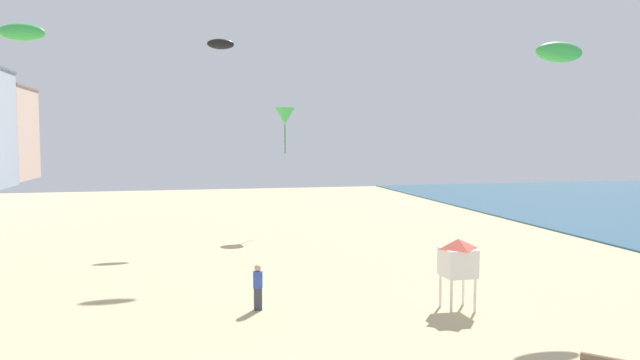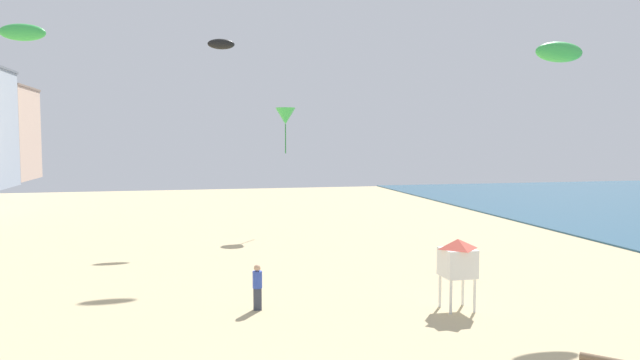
{
  "view_description": "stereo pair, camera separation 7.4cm",
  "coord_description": "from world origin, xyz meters",
  "px_view_note": "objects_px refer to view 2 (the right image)",
  "views": [
    {
      "loc": [
        -1.69,
        -10.57,
        6.12
      ],
      "look_at": [
        4.23,
        15.14,
        4.22
      ],
      "focal_mm": 32.96,
      "sensor_mm": 36.0,
      "label": 1
    },
    {
      "loc": [
        -1.62,
        -10.59,
        6.12
      ],
      "look_at": [
        4.23,
        15.14,
        4.22
      ],
      "focal_mm": 32.96,
      "sensor_mm": 36.0,
      "label": 2
    }
  ],
  "objects_px": {
    "kite_green_parafoil_3": "(22,32)",
    "kite_black_parafoil_3": "(221,44)",
    "lifeguard_stand": "(458,259)",
    "kite_green_parafoil_2": "(559,52)",
    "kite_green_delta": "(285,116)",
    "kite_flyer": "(257,285)"
  },
  "relations": [
    {
      "from": "kite_green_parafoil_2",
      "to": "kite_green_delta",
      "type": "distance_m",
      "value": 19.59
    },
    {
      "from": "kite_green_parafoil_2",
      "to": "kite_black_parafoil_3",
      "type": "relative_size",
      "value": 1.21
    },
    {
      "from": "kite_green_parafoil_2",
      "to": "kite_green_parafoil_3",
      "type": "xyz_separation_m",
      "value": [
        -22.92,
        14.26,
        2.32
      ]
    },
    {
      "from": "lifeguard_stand",
      "to": "kite_green_delta",
      "type": "height_order",
      "value": "kite_green_delta"
    },
    {
      "from": "kite_flyer",
      "to": "kite_green_delta",
      "type": "distance_m",
      "value": 19.62
    },
    {
      "from": "kite_flyer",
      "to": "kite_green_parafoil_3",
      "type": "relative_size",
      "value": 0.69
    },
    {
      "from": "kite_black_parafoil_3",
      "to": "kite_green_delta",
      "type": "height_order",
      "value": "kite_black_parafoil_3"
    },
    {
      "from": "kite_green_delta",
      "to": "kite_flyer",
      "type": "bearing_deg",
      "value": -102.62
    },
    {
      "from": "kite_green_parafoil_2",
      "to": "kite_green_delta",
      "type": "xyz_separation_m",
      "value": [
        -7.95,
        17.8,
        -1.94
      ]
    },
    {
      "from": "kite_flyer",
      "to": "kite_green_parafoil_2",
      "type": "bearing_deg",
      "value": -120.12
    },
    {
      "from": "kite_flyer",
      "to": "lifeguard_stand",
      "type": "distance_m",
      "value": 7.17
    },
    {
      "from": "kite_flyer",
      "to": "kite_green_parafoil_2",
      "type": "height_order",
      "value": "kite_green_parafoil_2"
    },
    {
      "from": "kite_green_parafoil_2",
      "to": "kite_green_parafoil_3",
      "type": "distance_m",
      "value": 27.09
    },
    {
      "from": "kite_green_parafoil_2",
      "to": "kite_black_parafoil_3",
      "type": "height_order",
      "value": "kite_black_parafoil_3"
    },
    {
      "from": "kite_black_parafoil_3",
      "to": "kite_green_parafoil_2",
      "type": "bearing_deg",
      "value": -54.97
    },
    {
      "from": "lifeguard_stand",
      "to": "kite_black_parafoil_3",
      "type": "bearing_deg",
      "value": 109.86
    },
    {
      "from": "kite_green_parafoil_3",
      "to": "kite_black_parafoil_3",
      "type": "bearing_deg",
      "value": 15.78
    },
    {
      "from": "kite_green_parafoil_2",
      "to": "kite_green_parafoil_3",
      "type": "relative_size",
      "value": 0.87
    },
    {
      "from": "kite_flyer",
      "to": "kite_green_parafoil_3",
      "type": "bearing_deg",
      "value": 5.89
    },
    {
      "from": "kite_green_parafoil_2",
      "to": "kite_green_delta",
      "type": "bearing_deg",
      "value": 114.08
    },
    {
      "from": "kite_black_parafoil_3",
      "to": "kite_green_parafoil_3",
      "type": "bearing_deg",
      "value": -164.22
    },
    {
      "from": "lifeguard_stand",
      "to": "kite_green_parafoil_3",
      "type": "bearing_deg",
      "value": 137.62
    }
  ]
}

